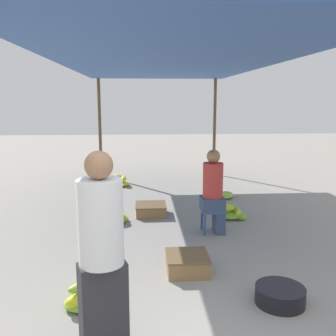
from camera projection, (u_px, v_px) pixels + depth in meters
canopy_post_back_left at (100, 128)px, 9.77m from camera, size 0.08×0.08×2.55m
canopy_post_back_right at (214, 127)px, 9.97m from camera, size 0.08×0.08×2.55m
canopy_tarp at (167, 63)px, 6.00m from camera, size 3.43×7.81×0.04m
vendor_foreground at (102, 252)px, 2.84m from camera, size 0.44×0.44×1.62m
stool at (212, 213)px, 5.65m from camera, size 0.34×0.34×0.37m
vendor_seated at (214, 190)px, 5.59m from camera, size 0.35×0.35×1.27m
basin_black at (280, 295)px, 3.68m from camera, size 0.49×0.49×0.17m
banana_pile_left_0 at (86, 297)px, 3.62m from camera, size 0.52×0.39×0.28m
banana_pile_left_1 at (102, 256)px, 4.58m from camera, size 0.50×0.43×0.30m
banana_pile_left_2 at (118, 182)px, 8.83m from camera, size 0.59×0.59×0.25m
banana_pile_left_3 at (115, 218)px, 6.16m from camera, size 0.45×0.51×0.24m
banana_pile_right_0 at (232, 213)px, 6.40m from camera, size 0.50×0.51×0.23m
banana_pile_right_1 at (220, 195)px, 7.72m from camera, size 0.53×0.54×0.18m
crate_near at (151, 209)px, 6.57m from camera, size 0.53×0.53×0.19m
crate_mid at (187, 263)px, 4.37m from camera, size 0.49×0.49×0.21m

